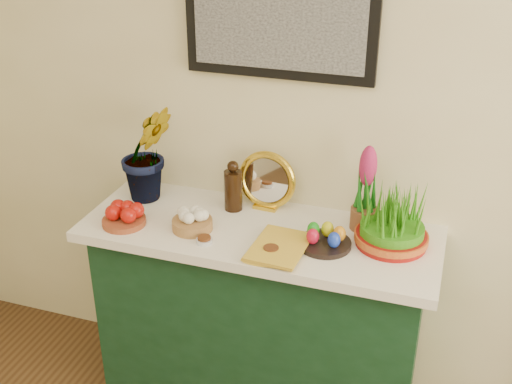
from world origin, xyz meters
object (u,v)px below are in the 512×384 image
mirror (267,181)px  wheatgrass_sabzeh (393,222)px  book (254,242)px  sideboard (260,323)px  hyacinth_green (146,138)px

mirror → wheatgrass_sabzeh: 0.55m
book → wheatgrass_sabzeh: 0.52m
mirror → wheatgrass_sabzeh: (0.53, -0.14, -0.02)m
wheatgrass_sabzeh → sideboard: bearing=-176.0°
hyacinth_green → book: (0.55, -0.24, -0.26)m
sideboard → wheatgrass_sabzeh: (0.50, 0.03, 0.56)m
sideboard → hyacinth_green: hyacinth_green is taller
mirror → wheatgrass_sabzeh: size_ratio=0.91×
hyacinth_green → book: size_ratio=2.10×
mirror → book: size_ratio=0.96×
wheatgrass_sabzeh → book: bearing=-160.5°
hyacinth_green → wheatgrass_sabzeh: hyacinth_green is taller
hyacinth_green → wheatgrass_sabzeh: (1.03, -0.07, -0.18)m
sideboard → wheatgrass_sabzeh: bearing=4.0°
hyacinth_green → book: bearing=-65.3°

